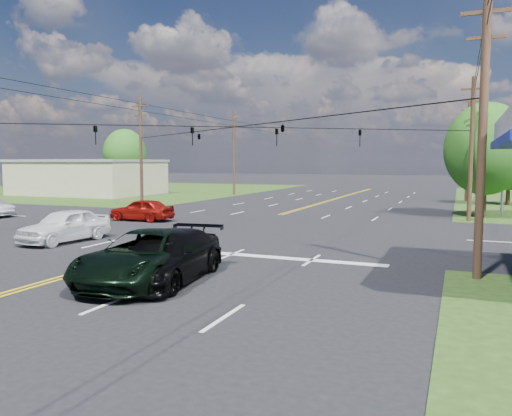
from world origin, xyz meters
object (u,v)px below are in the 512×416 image
at_px(pole_left_far, 234,152).
at_px(pole_nw, 141,151).
at_px(retail_nw, 88,178).
at_px(pole_se, 483,131).
at_px(tree_far_l, 125,154).
at_px(pickup_white, 65,225).
at_px(suv_black, 168,256).
at_px(tree_right_a, 486,149).
at_px(pole_ne, 471,147).
at_px(pickup_dkgreen, 147,256).
at_px(pole_right_far, 468,150).
at_px(tree_right_b, 509,159).

bearing_deg(pole_left_far, pole_nw, -90.00).
height_order(retail_nw, pole_se, pole_se).
height_order(tree_far_l, pickup_white, tree_far_l).
distance_m(retail_nw, suv_black, 48.52).
relative_size(tree_right_a, pickup_white, 1.70).
relative_size(pole_ne, tree_right_a, 1.16).
bearing_deg(pickup_dkgreen, pole_left_far, 106.59).
bearing_deg(pole_left_far, pole_se, -54.90).
xyz_separation_m(tree_right_a, pickup_white, (-19.58, -20.00, -4.05)).
xyz_separation_m(pole_right_far, pickup_white, (-18.58, -36.00, -4.35)).
xyz_separation_m(pole_nw, pole_ne, (26.00, 0.00, 0.00)).
height_order(tree_right_a, tree_right_b, tree_right_a).
distance_m(retail_nw, pole_left_far, 18.30).
bearing_deg(retail_nw, pole_right_far, 7.94).
bearing_deg(tree_right_b, pole_nw, -153.05).
xyz_separation_m(pole_ne, suv_black, (-9.48, -22.06, -4.10)).
distance_m(pole_right_far, tree_far_l, 45.18).
bearing_deg(tree_far_l, suv_black, -51.75).
height_order(pole_ne, tree_far_l, pole_ne).
distance_m(pole_left_far, tree_far_l, 19.42).
bearing_deg(tree_right_b, tree_far_l, 170.63).
relative_size(pole_nw, suv_black, 1.69).
relative_size(pole_right_far, tree_right_a, 1.22).
distance_m(pole_se, pole_ne, 18.00).
relative_size(tree_right_b, tree_far_l, 0.81).
bearing_deg(pole_se, pole_nw, 145.30).
relative_size(pole_right_far, tree_far_l, 1.15).
bearing_deg(pole_ne, pole_se, -90.00).
height_order(tree_far_l, suv_black, tree_far_l).
height_order(pole_left_far, pole_right_far, same).
height_order(pole_left_far, suv_black, pole_left_far).
xyz_separation_m(pole_left_far, tree_right_b, (29.50, -4.00, -0.95)).
bearing_deg(pickup_white, pole_left_far, 106.37).
xyz_separation_m(pole_ne, pole_right_far, (0.00, 19.00, 0.25)).
distance_m(pole_nw, tree_right_b, 33.10).
relative_size(pole_left_far, suv_black, 1.78).
distance_m(pole_right_far, suv_black, 42.36).
height_order(pole_left_far, tree_right_b, pole_left_far).
xyz_separation_m(pole_right_far, pickup_dkgreen, (-10.00, -41.47, -4.32)).
bearing_deg(pole_se, retail_nw, 144.21).
height_order(pole_se, pole_ne, same).
relative_size(pole_ne, tree_right_b, 1.34).
height_order(pole_se, pole_nw, same).
bearing_deg(pole_right_far, pickup_white, -117.30).
xyz_separation_m(pole_left_far, pole_right_far, (26.00, 0.00, 0.00)).
bearing_deg(pole_left_far, tree_right_b, -7.72).
bearing_deg(tree_right_b, pickup_dkgreen, -109.81).
bearing_deg(tree_far_l, pickup_white, -56.55).
distance_m(tree_right_a, tree_far_l, 50.16).
relative_size(tree_right_b, suv_black, 1.26).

